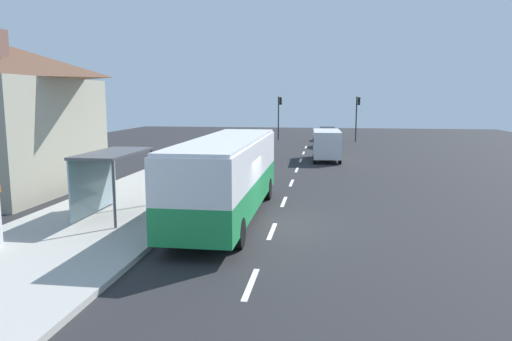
# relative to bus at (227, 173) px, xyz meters

# --- Properties ---
(ground_plane) EXTENTS (56.00, 92.00, 0.04)m
(ground_plane) POSITION_rel_bus_xyz_m (1.71, 13.36, -1.86)
(ground_plane) COLOR #262628
(sidewalk_platform) EXTENTS (6.20, 30.00, 0.18)m
(sidewalk_platform) POSITION_rel_bus_xyz_m (-4.69, 1.36, -1.75)
(sidewalk_platform) COLOR #ADAAA3
(sidewalk_platform) RESTS_ON ground
(lane_stripe_seg_0) EXTENTS (0.16, 2.20, 0.01)m
(lane_stripe_seg_0) POSITION_rel_bus_xyz_m (1.96, -6.64, -1.84)
(lane_stripe_seg_0) COLOR silver
(lane_stripe_seg_0) RESTS_ON ground
(lane_stripe_seg_1) EXTENTS (0.16, 2.20, 0.01)m
(lane_stripe_seg_1) POSITION_rel_bus_xyz_m (1.96, -1.64, -1.84)
(lane_stripe_seg_1) COLOR silver
(lane_stripe_seg_1) RESTS_ON ground
(lane_stripe_seg_2) EXTENTS (0.16, 2.20, 0.01)m
(lane_stripe_seg_2) POSITION_rel_bus_xyz_m (1.96, 3.36, -1.84)
(lane_stripe_seg_2) COLOR silver
(lane_stripe_seg_2) RESTS_ON ground
(lane_stripe_seg_3) EXTENTS (0.16, 2.20, 0.01)m
(lane_stripe_seg_3) POSITION_rel_bus_xyz_m (1.96, 8.36, -1.84)
(lane_stripe_seg_3) COLOR silver
(lane_stripe_seg_3) RESTS_ON ground
(lane_stripe_seg_4) EXTENTS (0.16, 2.20, 0.01)m
(lane_stripe_seg_4) POSITION_rel_bus_xyz_m (1.96, 13.36, -1.84)
(lane_stripe_seg_4) COLOR silver
(lane_stripe_seg_4) RESTS_ON ground
(lane_stripe_seg_5) EXTENTS (0.16, 2.20, 0.01)m
(lane_stripe_seg_5) POSITION_rel_bus_xyz_m (1.96, 18.36, -1.84)
(lane_stripe_seg_5) COLOR silver
(lane_stripe_seg_5) RESTS_ON ground
(lane_stripe_seg_6) EXTENTS (0.16, 2.20, 0.01)m
(lane_stripe_seg_6) POSITION_rel_bus_xyz_m (1.96, 23.36, -1.84)
(lane_stripe_seg_6) COLOR silver
(lane_stripe_seg_6) RESTS_ON ground
(lane_stripe_seg_7) EXTENTS (0.16, 2.20, 0.01)m
(lane_stripe_seg_7) POSITION_rel_bus_xyz_m (1.96, 28.36, -1.84)
(lane_stripe_seg_7) COLOR silver
(lane_stripe_seg_7) RESTS_ON ground
(bus) EXTENTS (2.56, 11.02, 3.21)m
(bus) POSITION_rel_bus_xyz_m (0.00, 0.00, 0.00)
(bus) COLOR #1E8C47
(bus) RESTS_ON ground
(white_van) EXTENTS (2.19, 5.27, 2.30)m
(white_van) POSITION_rel_bus_xyz_m (3.91, 18.67, -0.50)
(white_van) COLOR silver
(white_van) RESTS_ON ground
(sedan_near) EXTENTS (2.05, 4.50, 1.52)m
(sedan_near) POSITION_rel_bus_xyz_m (4.01, 36.06, -1.05)
(sedan_near) COLOR #B7B7BC
(sedan_near) RESTS_ON ground
(sedan_far) EXTENTS (1.88, 4.42, 1.52)m
(sedan_far) POSITION_rel_bus_xyz_m (4.01, 29.14, -1.05)
(sedan_far) COLOR #B7B7BC
(sedan_far) RESTS_ON ground
(recycling_bin_green) EXTENTS (0.52, 0.52, 0.95)m
(recycling_bin_green) POSITION_rel_bus_xyz_m (-2.49, 0.56, -1.19)
(recycling_bin_green) COLOR green
(recycling_bin_green) RESTS_ON sidewalk_platform
(recycling_bin_yellow) EXTENTS (0.52, 0.52, 0.95)m
(recycling_bin_yellow) POSITION_rel_bus_xyz_m (-2.49, 1.26, -1.19)
(recycling_bin_yellow) COLOR yellow
(recycling_bin_yellow) RESTS_ON sidewalk_platform
(traffic_light_near_side) EXTENTS (0.49, 0.28, 4.90)m
(traffic_light_near_side) POSITION_rel_bus_xyz_m (7.21, 35.25, 1.42)
(traffic_light_near_side) COLOR #2D2D2D
(traffic_light_near_side) RESTS_ON ground
(traffic_light_far_side) EXTENTS (0.49, 0.28, 4.91)m
(traffic_light_far_side) POSITION_rel_bus_xyz_m (-1.39, 36.05, 1.43)
(traffic_light_far_side) COLOR #2D2D2D
(traffic_light_far_side) RESTS_ON ground
(bus_shelter) EXTENTS (1.80, 4.00, 2.50)m
(bus_shelter) POSITION_rel_bus_xyz_m (-4.70, -0.72, 0.25)
(bus_shelter) COLOR #4C4C51
(bus_shelter) RESTS_ON sidewalk_platform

